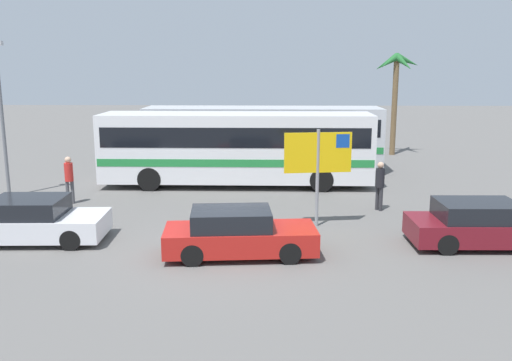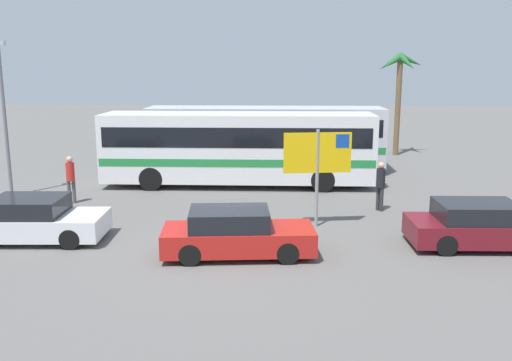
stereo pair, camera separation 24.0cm
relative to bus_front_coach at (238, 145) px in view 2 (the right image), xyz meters
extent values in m
plane|color=#605E5B|center=(0.12, -9.12, -1.78)|extent=(120.00, 120.00, 0.00)
cube|color=white|center=(0.00, 0.00, -0.06)|extent=(11.69, 2.59, 2.90)
cube|color=black|center=(0.00, 0.00, 0.49)|extent=(11.22, 2.61, 0.84)
cube|color=#23843D|center=(0.00, 0.00, -0.57)|extent=(11.57, 2.61, 0.32)
cylinder|color=black|center=(3.62, 1.17, -1.28)|extent=(1.00, 0.28, 1.00)
cylinder|color=black|center=(3.62, -1.17, -1.28)|extent=(1.00, 0.28, 1.00)
cylinder|color=black|center=(-3.62, 1.17, -1.28)|extent=(1.00, 0.28, 1.00)
cylinder|color=black|center=(-3.62, -1.17, -1.28)|extent=(1.00, 0.28, 1.00)
cube|color=silver|center=(1.10, 3.60, -0.06)|extent=(11.69, 2.59, 2.90)
cube|color=black|center=(1.10, 3.60, 0.49)|extent=(11.22, 2.61, 0.84)
cube|color=#23843D|center=(1.10, 3.60, -0.57)|extent=(11.57, 2.61, 0.32)
cylinder|color=black|center=(4.72, 4.77, -1.28)|extent=(1.00, 0.28, 1.00)
cylinder|color=black|center=(4.72, 2.43, -1.28)|extent=(1.00, 0.28, 1.00)
cylinder|color=black|center=(-2.53, 4.77, -1.28)|extent=(1.00, 0.28, 1.00)
cylinder|color=black|center=(-2.53, 2.43, -1.28)|extent=(1.00, 0.28, 1.00)
cylinder|color=gray|center=(3.01, -6.23, -0.18)|extent=(0.11, 0.11, 3.20)
cube|color=yellow|center=(3.01, -6.23, 0.67)|extent=(2.19, 0.38, 1.30)
cube|color=#1447A8|center=(3.80, -6.12, 1.04)|extent=(0.45, 0.13, 0.44)
cube|color=maroon|center=(7.76, -8.12, -1.30)|extent=(4.40, 1.87, 0.64)
cube|color=black|center=(7.50, -8.12, -0.72)|extent=(2.30, 1.69, 0.52)
cylinder|color=black|center=(6.39, -7.32, -1.48)|extent=(0.60, 0.17, 0.60)
cylinder|color=black|center=(6.43, -8.97, -1.48)|extent=(0.60, 0.17, 0.60)
cube|color=silver|center=(-5.50, -8.03, -1.30)|extent=(4.09, 2.03, 0.64)
cube|color=black|center=(-5.74, -8.04, -0.72)|extent=(2.16, 1.80, 0.52)
cylinder|color=black|center=(-4.29, -7.12, -1.48)|extent=(0.61, 0.18, 0.60)
cylinder|color=black|center=(-4.22, -8.84, -1.48)|extent=(0.61, 0.18, 0.60)
cylinder|color=black|center=(-6.78, -7.22, -1.48)|extent=(0.61, 0.18, 0.60)
cube|color=red|center=(0.66, -9.16, -1.30)|extent=(4.30, 2.01, 0.64)
cube|color=black|center=(0.41, -9.18, -0.72)|extent=(2.29, 1.70, 0.52)
cylinder|color=black|center=(1.88, -8.30, -1.48)|extent=(0.61, 0.21, 0.60)
cylinder|color=black|center=(2.01, -9.80, -1.48)|extent=(0.61, 0.21, 0.60)
cylinder|color=black|center=(-0.70, -8.53, -1.48)|extent=(0.61, 0.21, 0.60)
cylinder|color=black|center=(-0.57, -10.02, -1.48)|extent=(0.61, 0.21, 0.60)
cylinder|color=#4C4C51|center=(-6.26, -3.50, -1.34)|extent=(0.13, 0.13, 0.89)
cylinder|color=#4C4C51|center=(-6.09, -3.45, -1.34)|extent=(0.13, 0.13, 0.89)
cylinder|color=red|center=(-6.17, -3.48, -0.55)|extent=(0.32, 0.32, 0.70)
sphere|color=tan|center=(-6.17, -3.48, -0.08)|extent=(0.24, 0.24, 0.24)
cylinder|color=#2D2D33|center=(5.51, -4.21, -1.35)|extent=(0.13, 0.13, 0.87)
cylinder|color=#2D2D33|center=(5.40, -4.07, -1.35)|extent=(0.13, 0.13, 0.87)
cylinder|color=black|center=(5.46, -4.14, -0.57)|extent=(0.32, 0.32, 0.69)
sphere|color=tan|center=(5.46, -4.14, -0.11)|extent=(0.24, 0.24, 0.24)
cylinder|color=slate|center=(-9.11, -2.32, 1.19)|extent=(0.14, 0.14, 5.94)
cylinder|color=brown|center=(8.76, 8.84, 0.98)|extent=(0.32, 0.32, 5.52)
cone|color=#23662D|center=(9.41, 8.96, 3.69)|extent=(1.53, 0.70, 0.92)
cone|color=#23662D|center=(9.03, 9.46, 3.73)|extent=(1.00, 1.53, 0.83)
cone|color=#23662D|center=(8.23, 9.13, 3.57)|extent=(1.47, 1.08, 1.11)
cone|color=#23662D|center=(8.23, 8.48, 3.63)|extent=(1.46, 1.19, 1.02)
cone|color=#23662D|center=(9.05, 8.30, 3.58)|extent=(1.08, 1.48, 1.09)
camera|label=1|loc=(1.47, -23.58, 3.37)|focal=38.27mm
camera|label=2|loc=(1.71, -23.57, 3.37)|focal=38.27mm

